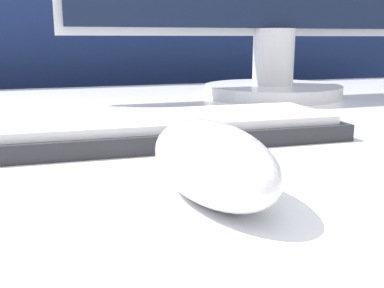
% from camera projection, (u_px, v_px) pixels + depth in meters
% --- Properties ---
extents(partition_panel, '(5.00, 0.03, 1.23)m').
position_uv_depth(partition_panel, '(81.00, 119.00, 1.06)').
color(partition_panel, navy).
rests_on(partition_panel, ground_plane).
extents(computer_mouse_near, '(0.07, 0.13, 0.05)m').
position_uv_depth(computer_mouse_near, '(211.00, 162.00, 0.27)').
color(computer_mouse_near, white).
rests_on(computer_mouse_near, desk).
extents(keyboard, '(0.40, 0.12, 0.02)m').
position_uv_depth(keyboard, '(140.00, 130.00, 0.43)').
color(keyboard, '#28282D').
rests_on(keyboard, desk).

